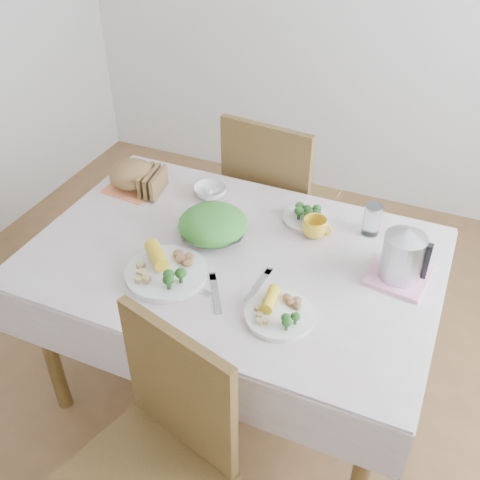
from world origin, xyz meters
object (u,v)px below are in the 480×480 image
at_px(yellow_mug, 315,227).
at_px(dining_table, 234,326).
at_px(dinner_plate_left, 167,273).
at_px(electric_kettle, 404,251).
at_px(salad_bowl, 213,231).
at_px(dinner_plate_right, 280,315).
at_px(chair_far, 282,209).

bearing_deg(yellow_mug, dining_table, -136.48).
distance_m(dinner_plate_left, electric_kettle, 0.83).
xyz_separation_m(salad_bowl, electric_kettle, (0.70, 0.05, 0.09)).
height_order(dinner_plate_right, electric_kettle, electric_kettle).
bearing_deg(chair_far, dinner_plate_right, 114.56).
bearing_deg(salad_bowl, dinner_plate_left, -101.70).
bearing_deg(yellow_mug, salad_bowl, -154.38).
bearing_deg(dinner_plate_left, salad_bowl, 78.30).
distance_m(chair_far, electric_kettle, 1.02).
height_order(dining_table, dinner_plate_left, dinner_plate_left).
distance_m(dining_table, salad_bowl, 0.44).
distance_m(dining_table, yellow_mug, 0.54).
bearing_deg(chair_far, yellow_mug, 126.01).
height_order(yellow_mug, electric_kettle, electric_kettle).
relative_size(dinner_plate_left, dinner_plate_right, 1.27).
bearing_deg(yellow_mug, dinner_plate_right, -86.31).
height_order(dining_table, chair_far, chair_far).
bearing_deg(electric_kettle, yellow_mug, 164.35).
relative_size(chair_far, dinner_plate_right, 4.37).
bearing_deg(dinner_plate_right, electric_kettle, 47.70).
bearing_deg(salad_bowl, chair_far, 87.00).
height_order(salad_bowl, yellow_mug, yellow_mug).
bearing_deg(dining_table, chair_far, 95.44).
xyz_separation_m(dining_table, chair_far, (-0.07, 0.77, 0.09)).
height_order(salad_bowl, dinner_plate_left, salad_bowl).
distance_m(salad_bowl, dinner_plate_left, 0.27).
bearing_deg(electric_kettle, salad_bowl, -172.48).
bearing_deg(dinner_plate_left, yellow_mug, 46.91).
xyz_separation_m(salad_bowl, dinner_plate_right, (0.38, -0.30, -0.02)).
relative_size(dining_table, dinner_plate_left, 4.74).
relative_size(salad_bowl, yellow_mug, 2.52).
bearing_deg(yellow_mug, chair_far, 120.41).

